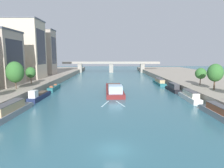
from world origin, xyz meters
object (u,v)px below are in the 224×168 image
Objects in this scene: moored_boat_right_gap_after at (190,96)px; barge_midriver at (114,89)px; tree_left_distant at (15,72)px; tree_left_past_mid at (31,72)px; moored_boat_left_lone at (39,96)px; moored_boat_left_second at (54,88)px; moored_boat_right_end at (173,88)px; bridge_far at (111,65)px; tree_right_past_mid at (201,73)px; moored_boat_right_near at (217,112)px; tree_right_second at (215,73)px; moored_boat_right_far at (159,82)px; moored_boat_left_gap_after at (11,110)px.

barge_midriver is at bearing 150.02° from moored_boat_right_gap_after.
moored_boat_right_gap_after is 1.56× the size of tree_left_distant.
tree_left_distant is at bearing -89.72° from tree_left_past_mid.
moored_boat_left_lone is 1.10× the size of moored_boat_left_second.
moored_boat_right_end reaches higher than moored_boat_right_gap_after.
tree_right_past_mid is at bearing -69.69° from bridge_far.
moored_boat_left_second is 1.01× the size of moored_boat_right_near.
moored_boat_right_end reaches higher than moored_boat_right_near.
barge_midriver is 75.75m from bridge_far.
moored_boat_right_gap_after is 1.16× the size of moored_boat_right_end.
barge_midriver is 2.18× the size of moored_boat_right_near.
tree_right_second is 1.31× the size of tree_right_past_mid.
bridge_far reaches higher than moored_boat_right_gap_after.
tree_left_past_mid is (-46.26, -13.74, 5.06)m from moored_boat_right_far.
moored_boat_right_near is at bearing -78.85° from bridge_far.
moored_boat_right_gap_after reaches higher than moored_boat_right_near.
tree_right_second reaches higher than barge_midriver.
tree_left_distant is (-7.01, -12.01, 6.37)m from moored_boat_left_second.
bridge_far reaches higher than moored_boat_left_second.
tree_left_distant is (-46.21, -24.17, 6.04)m from moored_boat_right_far.
barge_midriver is 28.24m from tree_left_past_mid.
tree_left_distant is at bearing 161.73° from moored_boat_left_lone.
moored_boat_left_second is 1.47× the size of tree_left_distant.
bridge_far is at bearing 103.12° from moored_boat_right_gap_after.
moored_boat_right_far is at bearing 17.24° from moored_boat_left_second.
moored_boat_right_far is 19.73m from tree_right_past_mid.
moored_boat_left_gap_after is 47.42m from moored_boat_right_end.
moored_boat_left_gap_after is 1.24× the size of moored_boat_left_second.
barge_midriver reaches higher than moored_boat_left_second.
bridge_far reaches higher than moored_boat_left_lone.
moored_boat_left_second is 48.35m from tree_right_past_mid.
tree_left_past_mid is (-46.68, 28.27, 5.07)m from moored_boat_right_near.
tree_right_past_mid reaches higher than moored_boat_left_second.
bridge_far is at bearing 69.67° from tree_left_past_mid.
moored_boat_right_end is 0.76× the size of moored_boat_right_far.
moored_boat_right_gap_after is 28.21m from moored_boat_right_far.
tree_left_distant is at bearing -172.59° from tree_right_past_mid.
tree_right_past_mid is (7.92, -1.79, 4.89)m from moored_boat_right_end.
moored_boat_left_gap_after reaches higher than moored_boat_right_end.
moored_boat_left_lone is at bearing 89.99° from moored_boat_left_gap_after.
tree_right_past_mid reaches higher than moored_boat_right_gap_after.
tree_left_past_mid is at bearing 167.61° from tree_right_second.
moored_boat_right_end is at bearing 90.65° from moored_boat_right_gap_after.
tree_left_distant reaches higher than tree_right_past_mid.
tree_left_past_mid is at bearing 176.57° from tree_right_past_mid.
tree_left_distant reaches higher than barge_midriver.
bridge_far is (-27.80, 84.44, -2.07)m from tree_right_second.
moored_boat_right_gap_after is at bearing -4.90° from tree_left_distant.
moored_boat_right_near is at bearing -52.69° from barge_midriver.
moored_boat_right_far is 52.50m from tree_left_distant.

